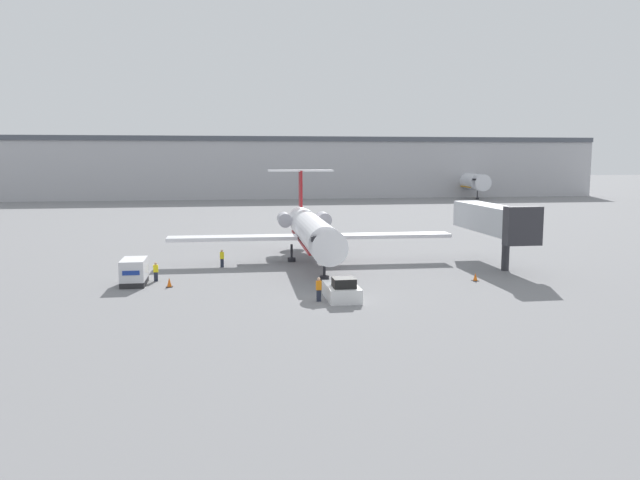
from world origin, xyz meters
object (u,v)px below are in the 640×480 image
(traffic_cone_left, at_px, (169,283))
(traffic_cone_right, at_px, (475,277))
(worker_on_apron, at_px, (156,271))
(jet_bridge, at_px, (494,220))
(airplane_parked_far_left, at_px, (460,180))
(pushback_tug, at_px, (342,291))
(worker_by_wing, at_px, (222,258))
(luggage_cart, at_px, (134,272))
(worker_near_tug, at_px, (319,289))
(airplane_main, at_px, (312,230))

(traffic_cone_left, relative_size, traffic_cone_right, 1.15)
(worker_on_apron, xyz_separation_m, jet_bridge, (31.46, 3.09, 3.61))
(traffic_cone_left, distance_m, airplane_parked_far_left, 130.68)
(jet_bridge, bearing_deg, traffic_cone_right, -123.49)
(pushback_tug, xyz_separation_m, traffic_cone_left, (-12.97, 6.38, -0.28))
(worker_by_wing, relative_size, airplane_parked_far_left, 0.05)
(traffic_cone_left, bearing_deg, traffic_cone_right, -3.04)
(pushback_tug, xyz_separation_m, worker_on_apron, (-14.29, 9.00, 0.20))
(worker_on_apron, bearing_deg, jet_bridge, 5.61)
(luggage_cart, relative_size, jet_bridge, 0.25)
(luggage_cart, bearing_deg, traffic_cone_left, -25.05)
(worker_near_tug, xyz_separation_m, jet_bridge, (18.97, 12.55, 3.52))
(airplane_main, relative_size, airplane_parked_far_left, 0.76)
(traffic_cone_right, bearing_deg, airplane_parked_far_left, 69.26)
(airplane_main, xyz_separation_m, pushback_tug, (-0.08, -16.44, -2.60))
(worker_near_tug, distance_m, jet_bridge, 23.01)
(worker_by_wing, bearing_deg, traffic_cone_right, -25.20)
(traffic_cone_left, bearing_deg, airplane_parked_far_left, 58.53)
(luggage_cart, bearing_deg, pushback_tug, -26.00)
(airplane_main, bearing_deg, worker_near_tug, -96.30)
(luggage_cart, xyz_separation_m, airplane_parked_far_left, (71.10, 110.05, 3.20))
(traffic_cone_left, distance_m, jet_bridge, 30.96)
(worker_near_tug, xyz_separation_m, traffic_cone_left, (-11.18, 6.84, -0.56))
(worker_near_tug, bearing_deg, traffic_cone_left, 148.54)
(luggage_cart, xyz_separation_m, traffic_cone_left, (2.92, -1.36, -0.71))
(airplane_main, distance_m, luggage_cart, 18.30)
(pushback_tug, distance_m, worker_near_tug, 1.87)
(airplane_main, bearing_deg, traffic_cone_right, -42.54)
(pushback_tug, bearing_deg, luggage_cart, 154.00)
(airplane_main, bearing_deg, pushback_tug, -90.27)
(luggage_cart, bearing_deg, worker_on_apron, 37.98)
(jet_bridge, bearing_deg, pushback_tug, -144.87)
(luggage_cart, height_order, airplane_parked_far_left, airplane_parked_far_left)
(pushback_tug, height_order, traffic_cone_left, pushback_tug)
(worker_on_apron, relative_size, airplane_parked_far_left, 0.04)
(traffic_cone_right, bearing_deg, pushback_tug, -158.10)
(worker_near_tug, bearing_deg, traffic_cone_right, 21.00)
(luggage_cart, bearing_deg, worker_near_tug, -30.20)
(airplane_main, height_order, airplane_parked_far_left, airplane_parked_far_left)
(luggage_cart, height_order, worker_near_tug, luggage_cart)
(luggage_cart, bearing_deg, airplane_main, 28.56)
(luggage_cart, xyz_separation_m, traffic_cone_right, (28.40, -2.72, -0.76))
(worker_on_apron, relative_size, jet_bridge, 0.12)
(worker_near_tug, bearing_deg, pushback_tug, 14.37)
(airplane_main, distance_m, worker_on_apron, 16.35)
(worker_by_wing, xyz_separation_m, traffic_cone_left, (-4.21, -8.65, -0.51))
(traffic_cone_right, relative_size, airplane_parked_far_left, 0.02)
(traffic_cone_left, bearing_deg, pushback_tug, -26.21)
(worker_by_wing, bearing_deg, traffic_cone_left, -115.94)
(pushback_tug, distance_m, jet_bridge, 21.35)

